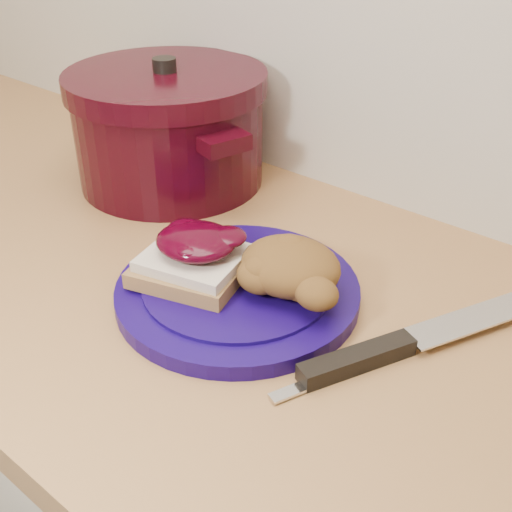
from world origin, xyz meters
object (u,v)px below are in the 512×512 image
Objects in this scene: butter_knife at (349,369)px; dutch_oven at (169,127)px; chef_knife at (395,346)px; pepper_grinder at (110,120)px; plate at (238,291)px.

dutch_oven is (-0.44, 0.19, 0.08)m from butter_knife.
butter_knife is (-0.02, -0.05, -0.01)m from chef_knife.
butter_knife is 0.61m from pepper_grinder.
chef_knife is at bearing -0.73° from butter_knife.
plate is 0.87× the size of chef_knife.
butter_knife is 0.49× the size of dutch_oven.
dutch_oven is 0.14m from pepper_grinder.
pepper_grinder is at bearing 101.33° from chef_knife.
plate is 0.45m from pepper_grinder.
pepper_grinder is (-0.58, 0.19, 0.06)m from butter_knife.
pepper_grinder reaches higher than chef_knife.
pepper_grinder is at bearing 180.00° from dutch_oven.
butter_knife is at bearing -8.01° from plate.
chef_knife is 0.62m from pepper_grinder.
chef_knife is 0.06m from butter_knife.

